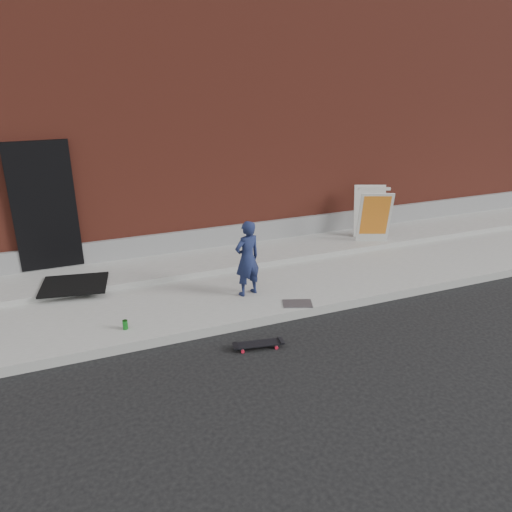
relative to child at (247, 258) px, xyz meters
name	(u,v)px	position (x,y,z in m)	size (l,w,h in m)	color
ground	(246,329)	(-0.35, -0.85, -0.78)	(80.00, 80.00, 0.00)	black
sidewalk	(216,286)	(-0.35, 0.65, -0.70)	(20.00, 3.00, 0.15)	gray
apron	(201,261)	(-0.35, 1.55, -0.58)	(20.00, 1.20, 0.10)	gray
building	(148,114)	(-0.35, 6.15, 1.72)	(20.00, 8.10, 5.00)	maroon
child	(247,258)	(0.00, 0.00, 0.00)	(0.46, 0.30, 1.26)	#192146
skateboard	(259,344)	(-0.37, -1.40, -0.72)	(0.71, 0.29, 0.08)	red
pizza_sign	(372,214)	(3.27, 1.33, 0.02)	(0.90, 0.97, 1.10)	silver
soda_can	(125,325)	(-2.05, -0.44, -0.56)	(0.07, 0.07, 0.14)	#1C8C27
doormat	(74,285)	(-2.65, 1.17, -0.51)	(1.05, 0.85, 0.03)	black
utility_plate	(298,304)	(0.60, -0.64, -0.62)	(0.46, 0.29, 0.01)	#5C5C61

